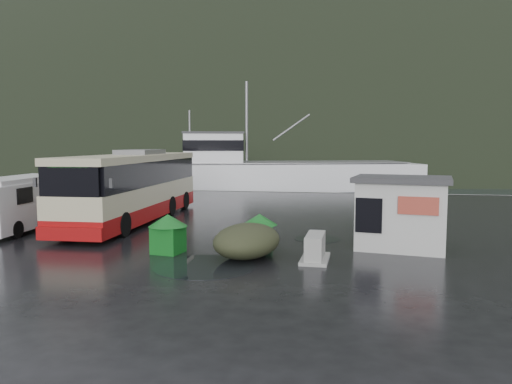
% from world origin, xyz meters
% --- Properties ---
extents(ground, '(160.00, 160.00, 0.00)m').
position_xyz_m(ground, '(0.00, 0.00, 0.00)').
color(ground, black).
rests_on(ground, ground).
extents(harbor_water, '(300.00, 180.00, 0.02)m').
position_xyz_m(harbor_water, '(0.00, 110.00, 0.00)').
color(harbor_water, black).
rests_on(harbor_water, ground).
extents(quay_edge, '(160.00, 0.60, 1.50)m').
position_xyz_m(quay_edge, '(0.00, 20.00, 0.00)').
color(quay_edge, '#999993').
rests_on(quay_edge, ground).
extents(headland, '(780.00, 540.00, 570.00)m').
position_xyz_m(headland, '(10.00, 250.00, 0.00)').
color(headland, black).
rests_on(headland, ground).
extents(coach_bus, '(3.32, 12.68, 3.57)m').
position_xyz_m(coach_bus, '(-3.58, 4.06, 0.00)').
color(coach_bus, beige).
rests_on(coach_bus, ground).
extents(white_van, '(2.28, 5.88, 2.42)m').
position_xyz_m(white_van, '(-7.44, 0.57, 0.00)').
color(white_van, white).
rests_on(white_van, ground).
extents(waste_bin_left, '(1.16, 1.16, 1.39)m').
position_xyz_m(waste_bin_left, '(0.56, -2.71, 0.00)').
color(waste_bin_left, '#11611B').
rests_on(waste_bin_left, ground).
extents(waste_bin_right, '(1.12, 1.12, 1.31)m').
position_xyz_m(waste_bin_right, '(3.66, -1.57, 0.00)').
color(waste_bin_right, '#11611B').
rests_on(waste_bin_right, ground).
extents(dome_tent, '(2.74, 3.37, 1.17)m').
position_xyz_m(dome_tent, '(3.45, -2.99, 0.00)').
color(dome_tent, '#2F331E').
rests_on(dome_tent, ground).
extents(ticket_kiosk, '(3.83, 3.17, 2.66)m').
position_xyz_m(ticket_kiosk, '(8.80, -0.59, 0.00)').
color(ticket_kiosk, beige).
rests_on(ticket_kiosk, ground).
extents(jersey_barrier_a, '(1.02, 1.73, 0.82)m').
position_xyz_m(jersey_barrier_a, '(8.34, -0.09, 0.00)').
color(jersey_barrier_a, '#999993').
rests_on(jersey_barrier_a, ground).
extents(jersey_barrier_b, '(0.98, 1.82, 0.89)m').
position_xyz_m(jersey_barrier_b, '(5.76, -3.04, 0.00)').
color(jersey_barrier_b, '#999993').
rests_on(jersey_barrier_b, ground).
extents(fishing_trawler, '(28.64, 13.35, 11.21)m').
position_xyz_m(fishing_trawler, '(0.98, 28.50, 0.00)').
color(fishing_trawler, white).
rests_on(fishing_trawler, ground).
extents(puddles, '(17.06, 12.05, 0.01)m').
position_xyz_m(puddles, '(2.16, -2.86, 0.01)').
color(puddles, black).
rests_on(puddles, ground).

